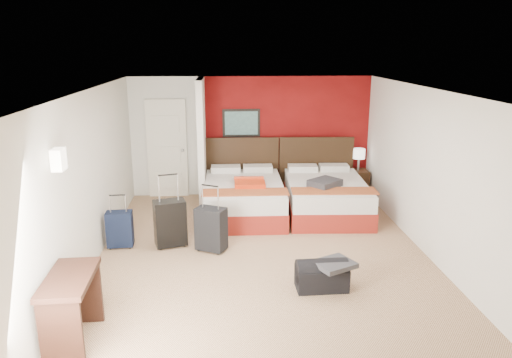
{
  "coord_description": "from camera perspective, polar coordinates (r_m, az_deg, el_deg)",
  "views": [
    {
      "loc": [
        -0.57,
        -6.8,
        3.11
      ],
      "look_at": [
        -0.06,
        0.8,
        1.0
      ],
      "focal_mm": 34.01,
      "sensor_mm": 36.0,
      "label": 1
    }
  ],
  "objects": [
    {
      "name": "suitcase_black",
      "position": [
        7.83,
        -10.05,
        -5.3
      ],
      "size": [
        0.55,
        0.43,
        0.73
      ],
      "primitive_type": "cube",
      "rotation": [
        0.0,
        0.0,
        0.28
      ],
      "color": "black",
      "rests_on": "ground"
    },
    {
      "name": "bed_left",
      "position": [
        9.13,
        -1.45,
        -2.35
      ],
      "size": [
        1.5,
        2.13,
        0.63
      ],
      "primitive_type": "cube",
      "rotation": [
        0.0,
        0.0,
        -0.01
      ],
      "color": "silver",
      "rests_on": "ground"
    },
    {
      "name": "desk",
      "position": [
        5.69,
        -20.78,
        -14.14
      ],
      "size": [
        0.5,
        0.95,
        0.78
      ],
      "primitive_type": "cube",
      "rotation": [
        0.0,
        0.0,
        0.03
      ],
      "color": "black",
      "rests_on": "ground"
    },
    {
      "name": "red_suitcase_open",
      "position": [
        8.93,
        -0.8,
        -0.32
      ],
      "size": [
        0.57,
        0.77,
        0.09
      ],
      "primitive_type": "cube",
      "rotation": [
        0.0,
        0.0,
        -0.02
      ],
      "color": "red",
      "rests_on": "bed_left"
    },
    {
      "name": "table_lamp",
      "position": [
        10.35,
        11.97,
        2.25
      ],
      "size": [
        0.33,
        0.33,
        0.46
      ],
      "primitive_type": "cylinder",
      "rotation": [
        0.0,
        0.0,
        -0.37
      ],
      "color": "white",
      "rests_on": "nightstand"
    },
    {
      "name": "jacket_draped",
      "position": [
        6.45,
        9.21,
        -9.84
      ],
      "size": [
        0.61,
        0.58,
        0.06
      ],
      "primitive_type": "cube",
      "rotation": [
        0.0,
        0.0,
        0.47
      ],
      "color": "#37373C",
      "rests_on": "duffel_bag"
    },
    {
      "name": "entry_door",
      "position": [
        10.28,
        -10.4,
        3.52
      ],
      "size": [
        0.82,
        0.06,
        2.05
      ],
      "primitive_type": "cube",
      "color": "silver",
      "rests_on": "ground"
    },
    {
      "name": "nightstand",
      "position": [
        10.48,
        11.81,
        -0.49
      ],
      "size": [
        0.42,
        0.42,
        0.57
      ],
      "primitive_type": "cube",
      "rotation": [
        0.0,
        0.0,
        0.03
      ],
      "color": "#311E10",
      "rests_on": "ground"
    },
    {
      "name": "partition_wall",
      "position": [
        9.6,
        -6.38,
        4.21
      ],
      "size": [
        0.12,
        1.2,
        2.5
      ],
      "primitive_type": "cube",
      "color": "silver",
      "rests_on": "ground"
    },
    {
      "name": "bed_right",
      "position": [
        9.3,
        8.24,
        -2.19
      ],
      "size": [
        1.58,
        2.17,
        0.63
      ],
      "primitive_type": "cube",
      "rotation": [
        0.0,
        0.0,
        -0.06
      ],
      "color": "silver",
      "rests_on": "ground"
    },
    {
      "name": "red_accent_panel",
      "position": [
        10.28,
        3.58,
        5.03
      ],
      "size": [
        3.5,
        0.04,
        2.5
      ],
      "primitive_type": "cube",
      "color": "maroon",
      "rests_on": "ground"
    },
    {
      "name": "suitcase_charcoal",
      "position": [
        7.59,
        -5.3,
        -6.05
      ],
      "size": [
        0.53,
        0.45,
        0.67
      ],
      "primitive_type": "cube",
      "rotation": [
        0.0,
        0.0,
        -0.47
      ],
      "color": "black",
      "rests_on": "ground"
    },
    {
      "name": "suitcase_navy",
      "position": [
        8.0,
        -15.71,
        -5.85
      ],
      "size": [
        0.41,
        0.27,
        0.56
      ],
      "primitive_type": "cube",
      "rotation": [
        0.0,
        0.0,
        0.05
      ],
      "color": "black",
      "rests_on": "ground"
    },
    {
      "name": "duffel_bag",
      "position": [
        6.55,
        7.73,
        -11.33
      ],
      "size": [
        0.68,
        0.38,
        0.34
      ],
      "primitive_type": "cube",
      "rotation": [
        0.0,
        0.0,
        0.03
      ],
      "color": "black",
      "rests_on": "ground"
    },
    {
      "name": "jacket_bundle",
      "position": [
        8.89,
        8.1,
        -0.46
      ],
      "size": [
        0.68,
        0.66,
        0.13
      ],
      "primitive_type": "cube",
      "rotation": [
        0.0,
        0.0,
        0.68
      ],
      "color": "#343438",
      "rests_on": "bed_right"
    },
    {
      "name": "ground",
      "position": [
        7.5,
        0.85,
        -9.02
      ],
      "size": [
        6.5,
        6.5,
        0.0
      ],
      "primitive_type": "plane",
      "color": "tan",
      "rests_on": "ground"
    },
    {
      "name": "room_walls",
      "position": [
        8.46,
        -9.44,
        2.63
      ],
      "size": [
        5.02,
        6.52,
        2.5
      ],
      "color": "silver",
      "rests_on": "ground"
    }
  ]
}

